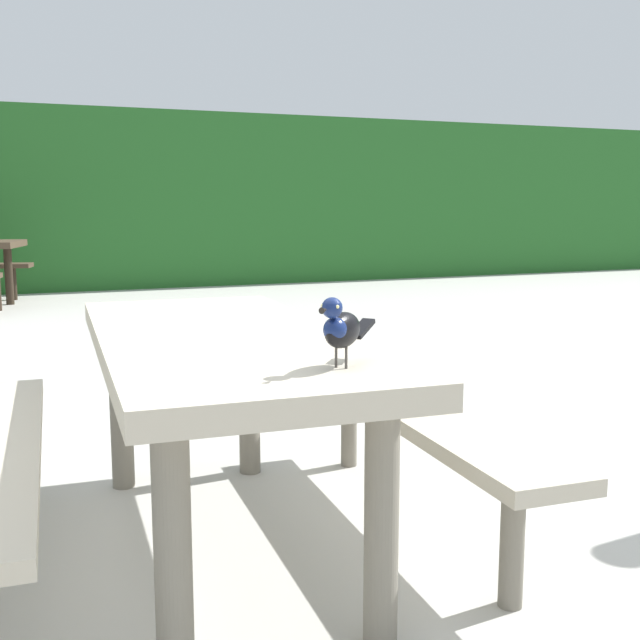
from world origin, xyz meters
TOP-DOWN VIEW (x-y plane):
  - ground_plane at (0.00, 0.00)m, footprint 60.00×60.00m
  - hedge_wall at (0.00, 9.36)m, footprint 28.00×1.93m
  - picnic_table_foreground at (0.20, 0.26)m, footprint 1.76×1.84m
  - bird_grackle at (0.34, -0.40)m, footprint 0.23×0.21m

SIDE VIEW (x-z plane):
  - ground_plane at x=0.00m, z-range 0.00..0.00m
  - picnic_table_foreground at x=0.20m, z-range 0.19..0.93m
  - bird_grackle at x=0.34m, z-range 0.75..0.94m
  - hedge_wall at x=0.00m, z-range 0.00..2.39m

